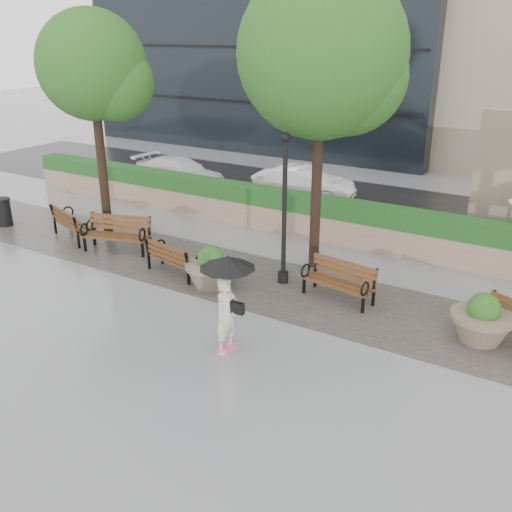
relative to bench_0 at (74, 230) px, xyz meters
The scene contains 17 objects.
ground 6.64m from the bench_0, 24.91° to the right, with size 100.00×100.00×0.00m, color gray.
cobble_strip 6.03m from the bench_0, ahead, with size 28.00×3.20×0.01m, color #383330.
hedge_wall 7.35m from the bench_0, 34.94° to the left, with size 24.00×0.80×1.35m.
asphalt_street 10.18m from the bench_0, 53.74° to the left, with size 40.00×7.00×0.00m, color black.
bench_0 is the anchor object (origin of this frame).
bench_1 1.95m from the bench_0, ahead, with size 2.10×1.33×1.06m.
bench_2 4.54m from the bench_0, ahead, with size 1.78×0.95×0.91m.
bench_3 8.95m from the bench_0, ahead, with size 1.86×0.96×0.95m.
planter_left 5.87m from the bench_0, ahead, with size 1.34×1.34×1.12m.
planter_right 12.35m from the bench_0, ahead, with size 1.32×1.32×1.11m.
trash_bin 3.09m from the bench_0, behind, with size 0.54×0.54×0.90m, color black.
lamppost 7.45m from the bench_0, ahead, with size 0.28×0.28×3.94m.
tree_0 4.96m from the bench_0, 48.62° to the left, with size 3.32×3.20×6.86m.
tree_1 9.48m from the bench_0, 14.89° to the left, with size 4.23×4.23×7.80m.
car_left 6.91m from the bench_0, 99.37° to the left, with size 1.74×4.28×1.24m, color white.
car_right 8.89m from the bench_0, 62.21° to the left, with size 1.37×3.92×1.29m, color white.
pedestrian 8.58m from the bench_0, 21.03° to the right, with size 1.14×1.14×2.09m.
Camera 1 is at (7.81, -8.78, 6.23)m, focal length 40.00 mm.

